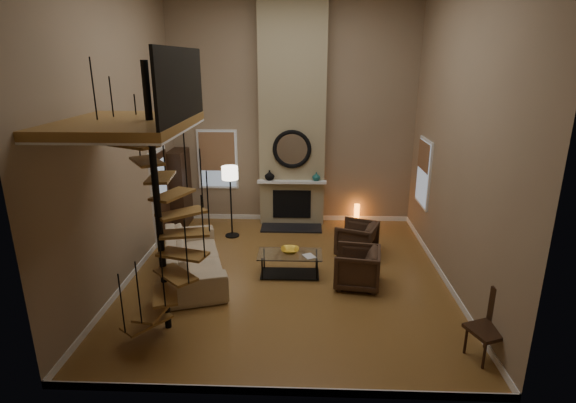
{
  "coord_description": "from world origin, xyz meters",
  "views": [
    {
      "loc": [
        0.32,
        -7.87,
        4.03
      ],
      "look_at": [
        0.0,
        0.4,
        1.4
      ],
      "focal_mm": 28.02,
      "sensor_mm": 36.0,
      "label": 1
    }
  ],
  "objects_px": {
    "accent_lamp": "(357,213)",
    "side_chair": "(493,324)",
    "armchair_far": "(361,268)",
    "floor_lamp": "(230,179)",
    "hutch": "(180,188)",
    "coffee_table": "(290,262)",
    "sofa": "(193,256)",
    "armchair_near": "(360,240)"
  },
  "relations": [
    {
      "from": "accent_lamp",
      "to": "side_chair",
      "type": "bearing_deg",
      "value": -76.64
    },
    {
      "from": "armchair_far",
      "to": "floor_lamp",
      "type": "distance_m",
      "value": 3.78
    },
    {
      "from": "floor_lamp",
      "to": "accent_lamp",
      "type": "height_order",
      "value": "floor_lamp"
    },
    {
      "from": "hutch",
      "to": "accent_lamp",
      "type": "height_order",
      "value": "hutch"
    },
    {
      "from": "hutch",
      "to": "coffee_table",
      "type": "height_order",
      "value": "hutch"
    },
    {
      "from": "sofa",
      "to": "floor_lamp",
      "type": "xyz_separation_m",
      "value": [
        0.43,
        2.04,
        1.02
      ]
    },
    {
      "from": "hutch",
      "to": "floor_lamp",
      "type": "height_order",
      "value": "hutch"
    },
    {
      "from": "sofa",
      "to": "coffee_table",
      "type": "xyz_separation_m",
      "value": [
        1.88,
        0.07,
        -0.11
      ]
    },
    {
      "from": "hutch",
      "to": "coffee_table",
      "type": "distance_m",
      "value": 4.04
    },
    {
      "from": "hutch",
      "to": "coffee_table",
      "type": "xyz_separation_m",
      "value": [
        2.86,
        -2.77,
        -0.67
      ]
    },
    {
      "from": "hutch",
      "to": "armchair_far",
      "type": "height_order",
      "value": "hutch"
    },
    {
      "from": "accent_lamp",
      "to": "armchair_near",
      "type": "bearing_deg",
      "value": -94.21
    },
    {
      "from": "coffee_table",
      "to": "side_chair",
      "type": "distance_m",
      "value": 3.79
    },
    {
      "from": "sofa",
      "to": "armchair_near",
      "type": "distance_m",
      "value": 3.51
    },
    {
      "from": "sofa",
      "to": "armchair_far",
      "type": "height_order",
      "value": "sofa"
    },
    {
      "from": "floor_lamp",
      "to": "accent_lamp",
      "type": "relative_size",
      "value": 3.54
    },
    {
      "from": "hutch",
      "to": "sofa",
      "type": "xyz_separation_m",
      "value": [
        0.99,
        -2.84,
        -0.55
      ]
    },
    {
      "from": "hutch",
      "to": "sofa",
      "type": "distance_m",
      "value": 3.05
    },
    {
      "from": "armchair_near",
      "to": "sofa",
      "type": "bearing_deg",
      "value": -50.36
    },
    {
      "from": "armchair_near",
      "to": "hutch",
      "type": "bearing_deg",
      "value": -90.32
    },
    {
      "from": "sofa",
      "to": "floor_lamp",
      "type": "bearing_deg",
      "value": -29.21
    },
    {
      "from": "hutch",
      "to": "armchair_far",
      "type": "xyz_separation_m",
      "value": [
        4.19,
        -3.14,
        -0.6
      ]
    },
    {
      "from": "armchair_near",
      "to": "coffee_table",
      "type": "relative_size",
      "value": 0.65
    },
    {
      "from": "hutch",
      "to": "armchair_far",
      "type": "distance_m",
      "value": 5.27
    },
    {
      "from": "accent_lamp",
      "to": "hutch",
      "type": "bearing_deg",
      "value": -176.65
    },
    {
      "from": "hutch",
      "to": "armchair_near",
      "type": "relative_size",
      "value": 2.37
    },
    {
      "from": "armchair_near",
      "to": "armchair_far",
      "type": "xyz_separation_m",
      "value": [
        -0.14,
        -1.38,
        0.0
      ]
    },
    {
      "from": "armchair_far",
      "to": "coffee_table",
      "type": "bearing_deg",
      "value": -96.6
    },
    {
      "from": "side_chair",
      "to": "floor_lamp",
      "type": "bearing_deg",
      "value": 134.78
    },
    {
      "from": "hutch",
      "to": "side_chair",
      "type": "bearing_deg",
      "value": -41.92
    },
    {
      "from": "armchair_near",
      "to": "armchair_far",
      "type": "bearing_deg",
      "value": 16.23
    },
    {
      "from": "hutch",
      "to": "sofa",
      "type": "bearing_deg",
      "value": -70.78
    },
    {
      "from": "floor_lamp",
      "to": "hutch",
      "type": "bearing_deg",
      "value": 150.72
    },
    {
      "from": "armchair_far",
      "to": "accent_lamp",
      "type": "distance_m",
      "value": 3.42
    },
    {
      "from": "armchair_far",
      "to": "accent_lamp",
      "type": "xyz_separation_m",
      "value": [
        0.28,
        3.4,
        -0.1
      ]
    },
    {
      "from": "floor_lamp",
      "to": "accent_lamp",
      "type": "bearing_deg",
      "value": 19.09
    },
    {
      "from": "hutch",
      "to": "side_chair",
      "type": "distance_m",
      "value": 7.77
    },
    {
      "from": "armchair_near",
      "to": "accent_lamp",
      "type": "bearing_deg",
      "value": -162.38
    },
    {
      "from": "armchair_near",
      "to": "side_chair",
      "type": "bearing_deg",
      "value": 44.7
    },
    {
      "from": "coffee_table",
      "to": "accent_lamp",
      "type": "distance_m",
      "value": 3.43
    },
    {
      "from": "sofa",
      "to": "armchair_near",
      "type": "bearing_deg",
      "value": -89.46
    },
    {
      "from": "coffee_table",
      "to": "side_chair",
      "type": "height_order",
      "value": "side_chair"
    }
  ]
}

